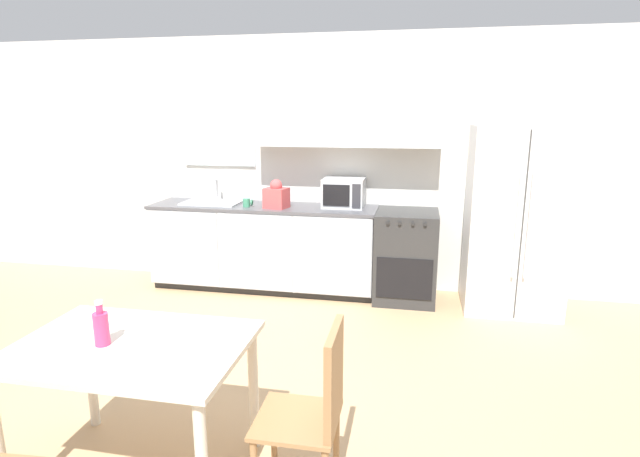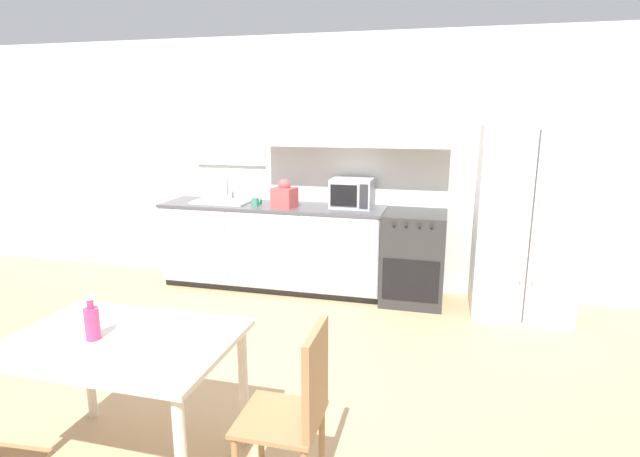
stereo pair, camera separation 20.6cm
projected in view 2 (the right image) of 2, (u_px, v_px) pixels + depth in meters
name	position (u px, v px, depth m)	size (l,w,h in m)	color
ground_plane	(250.00, 387.00, 3.54)	(12.00, 12.00, 0.00)	tan
wall_back	(330.00, 156.00, 5.37)	(12.00, 0.38, 2.70)	silver
kitchen_counter	(273.00, 246.00, 5.46)	(2.43, 0.61, 0.93)	#333333
oven_range	(413.00, 257.00, 5.07)	(0.62, 0.65, 0.93)	#2D2D2D
refrigerator	(525.00, 222.00, 4.69)	(0.89, 0.75, 1.79)	white
kitchen_sink	(222.00, 201.00, 5.50)	(0.61, 0.40, 0.25)	#B7BABC
microwave	(352.00, 193.00, 5.19)	(0.43, 0.37, 0.30)	#B7BABC
coffee_mug	(256.00, 202.00, 5.27)	(0.11, 0.08, 0.09)	#3F8C66
grocery_bag_0	(284.00, 195.00, 5.18)	(0.26, 0.24, 0.30)	#D14C4C
dining_table	(122.00, 358.00, 2.60)	(1.17, 0.81, 0.76)	beige
dining_chair_side	(299.00, 404.00, 2.40)	(0.40, 0.40, 0.93)	#997047
drink_bottle	(92.00, 322.00, 2.55)	(0.07, 0.07, 0.24)	#DB386B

